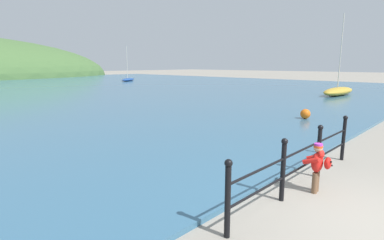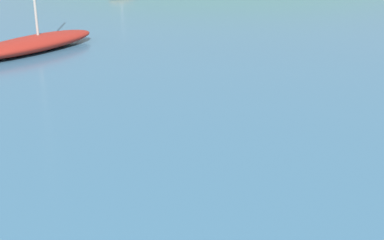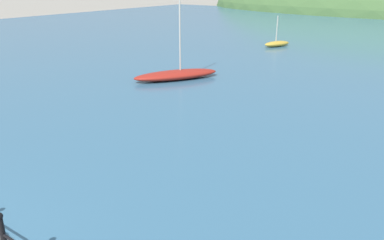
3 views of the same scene
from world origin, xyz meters
TOP-DOWN VIEW (x-y plane):
  - boat_twin_mast at (-4.00, 13.16)m, footprint 3.20×4.13m

SIDE VIEW (x-z plane):
  - boat_twin_mast at x=-4.00m, z-range -2.17..2.85m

